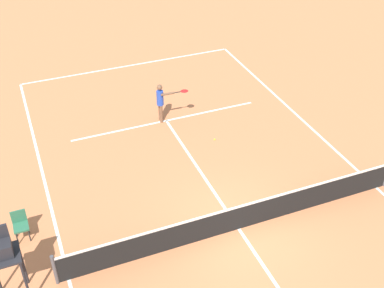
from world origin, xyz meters
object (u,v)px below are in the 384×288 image
at_px(umpire_chair, 3,255).
at_px(courtside_chair_mid, 20,224).
at_px(player_serving, 161,100).
at_px(tennis_ball, 215,139).

bearing_deg(umpire_chair, courtside_chair_mid, -101.24).
bearing_deg(player_serving, courtside_chair_mid, -49.52).
distance_m(player_serving, tennis_ball, 2.71).
xyz_separation_m(player_serving, umpire_chair, (6.49, 6.77, 0.61)).
height_order(player_serving, tennis_ball, player_serving).
bearing_deg(courtside_chair_mid, tennis_ball, -161.35).
bearing_deg(player_serving, tennis_ball, 37.57).
bearing_deg(player_serving, umpire_chair, -40.59).
distance_m(tennis_ball, courtside_chair_mid, 7.92).
distance_m(player_serving, umpire_chair, 9.40).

